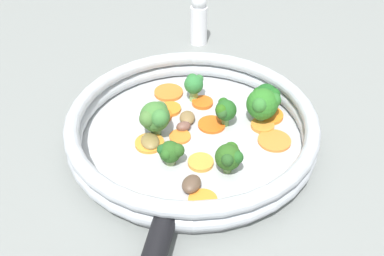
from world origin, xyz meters
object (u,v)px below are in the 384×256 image
at_px(carrot_slice_8, 199,163).
at_px(salt_shaker, 199,20).
at_px(carrot_slice_3, 274,141).
at_px(mushroom_piece_2, 183,126).
at_px(carrot_slice_6, 169,92).
at_px(carrot_slice_1, 150,143).
at_px(carrot_slice_11, 203,200).
at_px(mushroom_piece_0, 189,118).
at_px(carrot_slice_5, 264,127).
at_px(broccoli_floret_1, 194,84).
at_px(carrot_slice_4, 160,116).
at_px(mushroom_piece_1, 191,184).
at_px(broccoli_floret_3, 171,152).
at_px(carrot_slice_9, 202,103).
at_px(broccoli_floret_6, 229,157).
at_px(carrot_slice_7, 269,115).
at_px(carrot_slice_10, 180,137).
at_px(broccoli_floret_4, 155,117).
at_px(mushroom_piece_3, 150,141).
at_px(skillet, 192,139).
at_px(carrot_slice_2, 170,109).
at_px(carrot_slice_0, 212,125).
at_px(broccoli_floret_2, 266,95).
at_px(broccoli_floret_5, 263,104).
at_px(broccoli_floret_0, 225,110).

distance_m(carrot_slice_8, salt_shaker, 0.36).
bearing_deg(carrot_slice_3, mushroom_piece_2, 66.95).
bearing_deg(carrot_slice_6, carrot_slice_1, 158.71).
bearing_deg(carrot_slice_11, salt_shaker, -11.44).
relative_size(carrot_slice_3, mushroom_piece_0, 1.53).
xyz_separation_m(carrot_slice_5, broccoli_floret_1, (0.09, 0.08, 0.03)).
xyz_separation_m(carrot_slice_4, mushroom_piece_1, (-0.15, -0.02, 0.00)).
height_order(carrot_slice_8, broccoli_floret_3, broccoli_floret_3).
bearing_deg(salt_shaker, carrot_slice_9, 169.44).
xyz_separation_m(mushroom_piece_1, mushroom_piece_2, (0.12, -0.01, -0.00)).
distance_m(carrot_slice_5, carrot_slice_8, 0.12).
bearing_deg(carrot_slice_6, mushroom_piece_2, -176.06).
bearing_deg(salt_shaker, broccoli_floret_6, 173.88).
height_order(broccoli_floret_3, mushroom_piece_1, broccoli_floret_3).
distance_m(carrot_slice_7, carrot_slice_10, 0.14).
bearing_deg(mushroom_piece_0, mushroom_piece_2, 149.86).
xyz_separation_m(carrot_slice_1, carrot_slice_10, (0.01, -0.04, -0.00)).
distance_m(carrot_slice_11, mushroom_piece_0, 0.16).
bearing_deg(carrot_slice_1, carrot_slice_6, -21.29).
relative_size(carrot_slice_7, broccoli_floret_4, 0.82).
bearing_deg(carrot_slice_9, mushroom_piece_3, 131.01).
bearing_deg(broccoli_floret_1, skillet, 166.43).
distance_m(carrot_slice_2, mushroom_piece_3, 0.08).
distance_m(carrot_slice_0, carrot_slice_3, 0.09).
bearing_deg(carrot_slice_5, carrot_slice_6, 46.28).
relative_size(carrot_slice_1, mushroom_piece_1, 1.33).
distance_m(carrot_slice_2, carrot_slice_6, 0.05).
relative_size(carrot_slice_7, carrot_slice_11, 1.19).
xyz_separation_m(carrot_slice_5, broccoli_floret_2, (0.05, -0.02, 0.02)).
distance_m(carrot_slice_11, broccoli_floret_6, 0.07).
relative_size(carrot_slice_8, broccoli_floret_6, 0.81).
height_order(carrot_slice_10, broccoli_floret_1, broccoli_floret_1).
xyz_separation_m(broccoli_floret_1, mushroom_piece_0, (-0.05, 0.02, -0.02)).
bearing_deg(carrot_slice_4, carrot_slice_0, -116.09).
bearing_deg(broccoli_floret_5, mushroom_piece_3, 96.30).
bearing_deg(carrot_slice_9, mushroom_piece_2, 144.43).
bearing_deg(broccoli_floret_6, carrot_slice_4, 28.16).
distance_m(carrot_slice_9, broccoli_floret_3, 0.14).
distance_m(broccoli_floret_6, salt_shaker, 0.37).
distance_m(broccoli_floret_2, mushroom_piece_1, 0.20).
relative_size(carrot_slice_0, mushroom_piece_1, 1.32).
distance_m(carrot_slice_2, mushroom_piece_0, 0.04).
distance_m(carrot_slice_9, mushroom_piece_3, 0.12).
bearing_deg(broccoli_floret_1, broccoli_floret_4, 136.72).
bearing_deg(broccoli_floret_0, carrot_slice_0, 81.07).
distance_m(carrot_slice_1, mushroom_piece_1, 0.10).
bearing_deg(carrot_slice_0, broccoli_floret_0, -98.93).
bearing_deg(carrot_slice_4, carrot_slice_10, -158.58).
bearing_deg(mushroom_piece_2, broccoli_floret_3, 156.06).
relative_size(carrot_slice_2, carrot_slice_8, 0.98).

